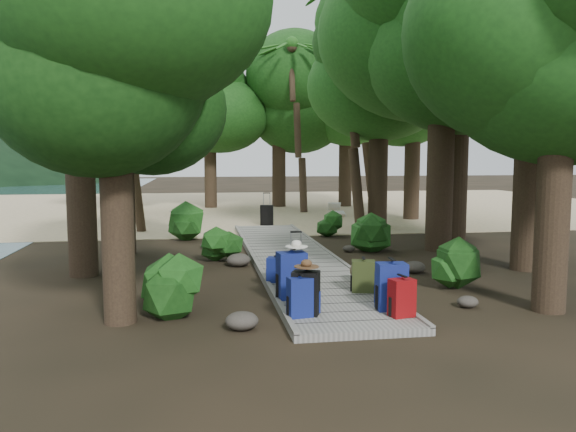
{
  "coord_description": "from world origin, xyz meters",
  "views": [
    {
      "loc": [
        -2.23,
        -12.16,
        2.48
      ],
      "look_at": [
        0.0,
        1.74,
        1.0
      ],
      "focal_mm": 35.0,
      "sensor_mm": 36.0,
      "label": 1
    }
  ],
  "objects": [
    {
      "name": "sand_beach",
      "position": [
        0.0,
        16.0,
        0.01
      ],
      "size": [
        40.0,
        22.0,
        0.02
      ],
      "primitive_type": "cube",
      "color": "#CEB48B",
      "rests_on": "ground"
    },
    {
      "name": "shrub_right_c",
      "position": [
        1.87,
        5.01,
        0.36
      ],
      "size": [
        0.81,
        0.81,
        0.72
      ],
      "primitive_type": null,
      "color": "#194715",
      "rests_on": "ground"
    },
    {
      "name": "shrub_right_a",
      "position": [
        2.52,
        -2.34,
        0.49
      ],
      "size": [
        1.08,
        1.08,
        0.97
      ],
      "primitive_type": null,
      "color": "#194715",
      "rests_on": "ground"
    },
    {
      "name": "backpack_right_d",
      "position": [
        0.62,
        -2.79,
        0.43
      ],
      "size": [
        0.46,
        0.37,
        0.61
      ],
      "primitive_type": null,
      "rotation": [
        0.0,
        0.0,
        -0.23
      ],
      "color": "#353F1B",
      "rests_on": "boardwalk"
    },
    {
      "name": "tree_back_a",
      "position": [
        -1.62,
        15.56,
        4.25
      ],
      "size": [
        4.91,
        4.91,
        8.5
      ],
      "primitive_type": null,
      "color": "black",
      "rests_on": "ground"
    },
    {
      "name": "kayak",
      "position": [
        -2.93,
        10.32,
        0.16
      ],
      "size": [
        1.05,
        2.87,
        0.28
      ],
      "primitive_type": "ellipsoid",
      "rotation": [
        0.0,
        0.0,
        0.16
      ],
      "color": "#A2360D",
      "rests_on": "sand_beach"
    },
    {
      "name": "tree_back_b",
      "position": [
        1.78,
        15.69,
        4.84
      ],
      "size": [
        5.42,
        5.42,
        9.68
      ],
      "primitive_type": null,
      "color": "black",
      "rests_on": "ground"
    },
    {
      "name": "hat_brown",
      "position": [
        -0.65,
        -4.08,
        0.91
      ],
      "size": [
        0.37,
        0.37,
        0.11
      ],
      "primitive_type": null,
      "color": "#51351E",
      "rests_on": "backpack_left_b"
    },
    {
      "name": "rock_left_a",
      "position": [
        -1.64,
        -4.28,
        0.13
      ],
      "size": [
        0.48,
        0.43,
        0.26
      ],
      "primitive_type": null,
      "color": "#4C473F",
      "rests_on": "ground"
    },
    {
      "name": "rock_right_b",
      "position": [
        2.34,
        -0.87,
        0.13
      ],
      "size": [
        0.47,
        0.42,
        0.26
      ],
      "primitive_type": null,
      "color": "#4C473F",
      "rests_on": "ground"
    },
    {
      "name": "lone_suitcase_on_sand",
      "position": [
        0.22,
        7.94,
        0.38
      ],
      "size": [
        0.51,
        0.35,
        0.73
      ],
      "primitive_type": null,
      "rotation": [
        0.0,
        0.0,
        -0.2
      ],
      "color": "black",
      "rests_on": "sand_beach"
    },
    {
      "name": "tree_left_a",
      "position": [
        -3.42,
        -3.63,
        3.43
      ],
      "size": [
        4.12,
        4.12,
        6.86
      ],
      "primitive_type": null,
      "color": "black",
      "rests_on": "ground"
    },
    {
      "name": "rock_left_d",
      "position": [
        -2.07,
        3.16,
        0.07
      ],
      "size": [
        0.26,
        0.24,
        0.14
      ],
      "primitive_type": null,
      "color": "#4C473F",
      "rests_on": "ground"
    },
    {
      "name": "shrub_left_a",
      "position": [
        -2.6,
        -3.27,
        0.47
      ],
      "size": [
        1.05,
        1.05,
        0.95
      ],
      "primitive_type": null,
      "color": "#194715",
      "rests_on": "ground"
    },
    {
      "name": "palm_right_b",
      "position": [
        5.33,
        11.65,
        4.68
      ],
      "size": [
        4.85,
        4.85,
        9.36
      ],
      "primitive_type": null,
      "color": "#154413",
      "rests_on": "ground"
    },
    {
      "name": "backpack_left_c",
      "position": [
        -0.71,
        -3.04,
        0.55
      ],
      "size": [
        0.5,
        0.39,
        0.87
      ],
      "primitive_type": null,
      "rotation": [
        0.0,
        0.0,
        0.12
      ],
      "color": "navy",
      "rests_on": "boardwalk"
    },
    {
      "name": "rock_right_a",
      "position": [
        2.15,
        -3.66,
        0.1
      ],
      "size": [
        0.35,
        0.32,
        0.19
      ],
      "primitive_type": null,
      "color": "#4C473F",
      "rests_on": "ground"
    },
    {
      "name": "palm_left_a",
      "position": [
        -4.36,
        6.88,
        3.39
      ],
      "size": [
        4.26,
        4.26,
        6.78
      ],
      "primitive_type": null,
      "color": "#154413",
      "rests_on": "ground"
    },
    {
      "name": "shrub_right_b",
      "position": [
        2.22,
        1.91,
        0.55
      ],
      "size": [
        1.22,
        1.22,
        1.1
      ],
      "primitive_type": null,
      "color": "#194715",
      "rests_on": "ground"
    },
    {
      "name": "tree_right_d",
      "position": [
        5.38,
        3.75,
        5.91
      ],
      "size": [
        6.44,
        6.44,
        11.81
      ],
      "primitive_type": null,
      "color": "black",
      "rests_on": "ground"
    },
    {
      "name": "rock_left_b",
      "position": [
        -2.6,
        -2.15,
        0.09
      ],
      "size": [
        0.32,
        0.29,
        0.18
      ],
      "primitive_type": null,
      "color": "#4C473F",
      "rests_on": "ground"
    },
    {
      "name": "sun_lounger",
      "position": [
        3.54,
        10.57,
        0.29
      ],
      "size": [
        0.85,
        1.73,
        0.53
      ],
      "primitive_type": null,
      "rotation": [
        0.0,
        0.0,
        -0.2
      ],
      "color": "silver",
      "rests_on": "sand_beach"
    },
    {
      "name": "tree_back_c",
      "position": [
        5.09,
        15.28,
        4.6
      ],
      "size": [
        5.11,
        5.11,
        9.2
      ],
      "primitive_type": null,
      "color": "black",
      "rests_on": "ground"
    },
    {
      "name": "backpack_right_b",
      "position": [
        0.71,
        -4.0,
        0.53
      ],
      "size": [
        0.47,
        0.35,
        0.81
      ],
      "primitive_type": null,
      "rotation": [
        0.0,
        0.0,
        -0.07
      ],
      "color": "navy",
      "rests_on": "boardwalk"
    },
    {
      "name": "palm_right_c",
      "position": [
        2.71,
        12.73,
        3.68
      ],
      "size": [
        4.62,
        4.62,
        7.35
      ],
      "primitive_type": null,
      "color": "#154413",
      "rests_on": "ground"
    },
    {
      "name": "suitcase_on_boardwalk",
      "position": [
        -0.5,
        -2.3,
        0.41
      ],
      "size": [
        0.41,
        0.29,
        0.58
      ],
      "primitive_type": null,
      "rotation": [
        0.0,
        0.0,
        0.25
      ],
      "color": "black",
      "rests_on": "boardwalk"
    },
    {
      "name": "rock_right_c",
      "position": [
        1.66,
        1.96,
        0.09
      ],
      "size": [
        0.32,
        0.29,
        0.18
      ],
      "primitive_type": null,
      "color": "#4C473F",
      "rests_on": "ground"
    },
    {
      "name": "tree_left_c",
      "position": [
        -4.08,
        2.6,
        3.53
      ],
      "size": [
        4.06,
        4.06,
        7.06
      ],
      "primitive_type": null,
      "color": "black",
      "rests_on": "ground"
    },
    {
      "name": "shrub_left_b",
      "position": [
        -1.66,
        1.11,
        0.4
      ],
      "size": [
        0.88,
        0.88,
        0.79
      ],
      "primitive_type": null,
      "color": "#194715",
      "rests_on": "ground"
    },
    {
      "name": "backpack_right_c",
      "position": [
        0.77,
        -3.53,
        0.41
      ],
      "size": [
        0.41,
        0.36,
        0.58
      ],
      "primitive_type": null,
      "rotation": [
        0.0,
        0.0,
        -0.44
      ],
      "color": "navy",
      "rests_on": "boardwalk"
    },
    {
      "name": "tree_left_b",
      "position": [
        -4.63,
        -0.01,
        4.25
      ],
      "size": [
        4.72,
        4.72,
        8.5
      ],
      "primitive_type": null,
      "color": "black",
      "rests_on": "ground"
    },
    {
      "name": "boardwalk",
      "position": [
        0.0,
        1.0,
        0.06
      ],
      "size": [
        2.0,
        12.0,
        0.12
      ],
      "primitive_type": "cube",
      "color": "gray",
      "rests_on": "ground"
    },
    {
      "name": "backpack_left_b",
      "position": [
        -0.66,
        -4.05,
        0.49
      ],
      "size": [
        0.47,
        0.41,
        0.73
      ],
      "primitive_type": null,
      "rotation": [
        0.0,
        0.0,
        -0.38
      ],
      "color": "black",
      "rests_on": "boardwalk"
    },
    {
      "name": "palm_right_a",
      "position": [
        3.43,
        6.7,
        4.18
      ],
      "size": [
        4.9,
        4.9,
        8.36
      ],
      "primitive_type": null,
      "color": "#154413",
      "rests_on": "ground"
    },
    {
      "name": "hat_white",
      "position": [
        -0.62,
        -3.04,
        1.05
      ],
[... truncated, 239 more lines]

